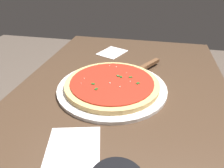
{
  "coord_description": "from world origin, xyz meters",
  "views": [
    {
      "loc": [
        -0.62,
        -0.09,
        1.12
      ],
      "look_at": [
        -0.03,
        0.03,
        0.77
      ],
      "focal_mm": 33.79,
      "sensor_mm": 36.0,
      "label": 1
    }
  ],
  "objects_px": {
    "pizza_server": "(142,69)",
    "napkin_folded_right": "(73,147)",
    "serving_plate": "(112,88)",
    "napkin_loose_left": "(112,52)",
    "pizza": "(112,84)"
  },
  "relations": [
    {
      "from": "serving_plate",
      "to": "pizza_server",
      "type": "relative_size",
      "value": 1.73
    },
    {
      "from": "serving_plate",
      "to": "napkin_folded_right",
      "type": "xyz_separation_m",
      "value": [
        -0.27,
        0.03,
        -0.0
      ]
    },
    {
      "from": "pizza",
      "to": "pizza_server",
      "type": "bearing_deg",
      "value": -31.43
    },
    {
      "from": "napkin_folded_right",
      "to": "napkin_loose_left",
      "type": "height_order",
      "value": "same"
    },
    {
      "from": "serving_plate",
      "to": "pizza_server",
      "type": "xyz_separation_m",
      "value": [
        0.15,
        -0.09,
        0.01
      ]
    },
    {
      "from": "napkin_folded_right",
      "to": "napkin_loose_left",
      "type": "relative_size",
      "value": 1.03
    },
    {
      "from": "serving_plate",
      "to": "napkin_folded_right",
      "type": "bearing_deg",
      "value": 172.67
    },
    {
      "from": "serving_plate",
      "to": "napkin_loose_left",
      "type": "relative_size",
      "value": 2.9
    },
    {
      "from": "pizza",
      "to": "napkin_loose_left",
      "type": "distance_m",
      "value": 0.33
    },
    {
      "from": "serving_plate",
      "to": "napkin_loose_left",
      "type": "bearing_deg",
      "value": 11.92
    },
    {
      "from": "pizza_server",
      "to": "napkin_loose_left",
      "type": "height_order",
      "value": "pizza_server"
    },
    {
      "from": "pizza_server",
      "to": "napkin_loose_left",
      "type": "distance_m",
      "value": 0.23
    },
    {
      "from": "pizza",
      "to": "napkin_folded_right",
      "type": "distance_m",
      "value": 0.27
    },
    {
      "from": "pizza_server",
      "to": "napkin_loose_left",
      "type": "bearing_deg",
      "value": 42.06
    },
    {
      "from": "pizza_server",
      "to": "napkin_folded_right",
      "type": "bearing_deg",
      "value": 163.42
    }
  ]
}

